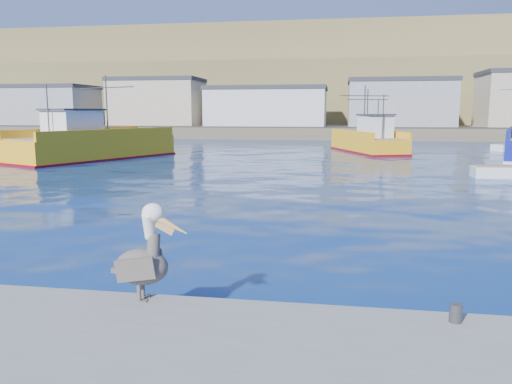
% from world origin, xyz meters
% --- Properties ---
extents(ground, '(260.00, 260.00, 0.00)m').
position_xyz_m(ground, '(0.00, 0.00, 0.00)').
color(ground, navy).
rests_on(ground, ground).
extents(dock_bollards, '(36.20, 0.20, 0.30)m').
position_xyz_m(dock_bollards, '(0.60, -3.40, 0.65)').
color(dock_bollards, '#4C4C4C').
rests_on(dock_bollards, dock).
extents(far_shore, '(200.00, 81.00, 24.00)m').
position_xyz_m(far_shore, '(0.00, 109.20, 8.98)').
color(far_shore, brown).
rests_on(far_shore, ground).
extents(trawler_yellow_a, '(9.94, 14.73, 6.86)m').
position_xyz_m(trawler_yellow_a, '(-18.62, 26.46, 1.19)').
color(trawler_yellow_a, '#FFAE17').
rests_on(trawler_yellow_a, ground).
extents(trawler_yellow_b, '(7.15, 11.26, 6.43)m').
position_xyz_m(trawler_yellow_b, '(3.98, 37.50, 1.01)').
color(trawler_yellow_b, '#FFAE17').
rests_on(trawler_yellow_b, ground).
extents(boat_orange, '(4.96, 8.46, 6.03)m').
position_xyz_m(boat_orange, '(4.16, 39.35, 1.01)').
color(boat_orange, '#CE610E').
rests_on(boat_orange, ground).
extents(skiff_left, '(3.93, 2.86, 0.81)m').
position_xyz_m(skiff_left, '(-21.97, 22.77, 0.26)').
color(skiff_left, silver).
rests_on(skiff_left, ground).
extents(skiff_mid, '(3.92, 1.45, 0.85)m').
position_xyz_m(skiff_mid, '(10.93, 19.72, 0.27)').
color(skiff_mid, silver).
rests_on(skiff_mid, ground).
extents(skiff_far, '(3.96, 3.64, 0.87)m').
position_xyz_m(skiff_far, '(17.87, 41.65, 0.28)').
color(skiff_far, silver).
rests_on(skiff_far, ground).
extents(pelican, '(1.42, 0.64, 1.75)m').
position_xyz_m(pelican, '(-2.26, -3.26, 1.25)').
color(pelican, '#595451').
rests_on(pelican, dock).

